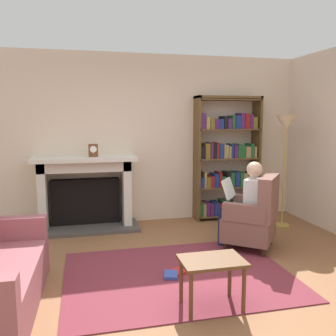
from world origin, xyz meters
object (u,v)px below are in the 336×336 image
(side_table, at_px, (212,267))
(floor_lamp, at_px, (286,133))
(bookshelf, at_px, (227,160))
(armchair_reading, at_px, (254,217))
(seated_reader, at_px, (246,201))
(fireplace, at_px, (86,190))
(mantel_clock, at_px, (93,150))

(side_table, bearing_deg, floor_lamp, 47.26)
(bookshelf, xyz_separation_m, armchair_reading, (-0.21, -1.46, -0.56))
(seated_reader, bearing_deg, side_table, 3.23)
(fireplace, distance_m, mantel_clock, 0.64)
(bookshelf, distance_m, side_table, 3.09)
(floor_lamp, bearing_deg, fireplace, 168.04)
(armchair_reading, relative_size, floor_lamp, 0.56)
(bookshelf, height_order, armchair_reading, bookshelf)
(fireplace, bearing_deg, seated_reader, -33.94)
(floor_lamp, bearing_deg, side_table, -132.74)
(bookshelf, bearing_deg, floor_lamp, -45.01)
(fireplace, xyz_separation_m, floor_lamp, (2.99, -0.63, 0.88))
(armchair_reading, bearing_deg, mantel_clock, -85.55)
(side_table, xyz_separation_m, floor_lamp, (1.93, 2.09, 1.08))
(armchair_reading, bearing_deg, seated_reader, -90.00)
(side_table, height_order, floor_lamp, floor_lamp)
(fireplace, bearing_deg, floor_lamp, -11.96)
(fireplace, height_order, mantel_clock, mantel_clock)
(armchair_reading, xyz_separation_m, seated_reader, (-0.09, 0.07, 0.20))
(bookshelf, height_order, seated_reader, bookshelf)
(seated_reader, bearing_deg, floor_lamp, 164.97)
(side_table, relative_size, floor_lamp, 0.32)
(bookshelf, relative_size, side_table, 3.65)
(fireplace, xyz_separation_m, armchair_reading, (2.11, -1.43, -0.16))
(bookshelf, relative_size, floor_lamp, 1.18)
(fireplace, relative_size, armchair_reading, 1.61)
(fireplace, bearing_deg, bookshelf, 0.81)
(fireplace, xyz_separation_m, bookshelf, (2.32, 0.03, 0.40))
(bookshelf, relative_size, armchair_reading, 2.11)
(bookshelf, xyz_separation_m, side_table, (-1.27, -2.76, -0.60))
(mantel_clock, relative_size, floor_lamp, 0.11)
(seated_reader, bearing_deg, mantel_clock, -85.32)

